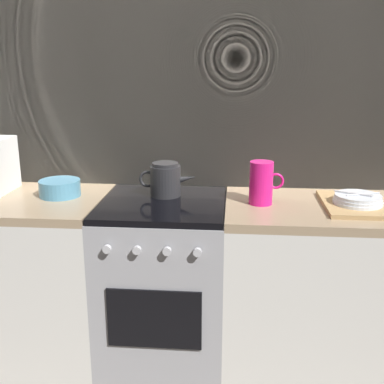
{
  "coord_description": "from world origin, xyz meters",
  "views": [
    {
      "loc": [
        0.33,
        -2.16,
        1.56
      ],
      "look_at": [
        0.14,
        0.0,
        0.95
      ],
      "focal_mm": 44.88,
      "sensor_mm": 36.0,
      "label": 1
    }
  ],
  "objects_px": {
    "mixing_bowl": "(60,188)",
    "dish_pile": "(357,202)",
    "kettle": "(165,180)",
    "pitcher": "(261,183)",
    "stove_unit": "(164,288)"
  },
  "relations": [
    {
      "from": "pitcher",
      "to": "kettle",
      "type": "bearing_deg",
      "value": 168.47
    },
    {
      "from": "mixing_bowl",
      "to": "dish_pile",
      "type": "height_order",
      "value": "mixing_bowl"
    },
    {
      "from": "mixing_bowl",
      "to": "pitcher",
      "type": "distance_m",
      "value": 0.98
    },
    {
      "from": "dish_pile",
      "to": "mixing_bowl",
      "type": "bearing_deg",
      "value": 177.52
    },
    {
      "from": "stove_unit",
      "to": "dish_pile",
      "type": "xyz_separation_m",
      "value": [
        0.9,
        -0.01,
        0.47
      ]
    },
    {
      "from": "pitcher",
      "to": "dish_pile",
      "type": "relative_size",
      "value": 0.5
    },
    {
      "from": "kettle",
      "to": "pitcher",
      "type": "height_order",
      "value": "pitcher"
    },
    {
      "from": "kettle",
      "to": "pitcher",
      "type": "xyz_separation_m",
      "value": [
        0.47,
        -0.09,
        0.02
      ]
    },
    {
      "from": "stove_unit",
      "to": "pitcher",
      "type": "relative_size",
      "value": 4.5
    },
    {
      "from": "mixing_bowl",
      "to": "dish_pile",
      "type": "distance_m",
      "value": 1.42
    },
    {
      "from": "stove_unit",
      "to": "kettle",
      "type": "relative_size",
      "value": 3.16
    },
    {
      "from": "stove_unit",
      "to": "mixing_bowl",
      "type": "bearing_deg",
      "value": 174.28
    },
    {
      "from": "stove_unit",
      "to": "dish_pile",
      "type": "height_order",
      "value": "dish_pile"
    },
    {
      "from": "kettle",
      "to": "mixing_bowl",
      "type": "xyz_separation_m",
      "value": [
        -0.51,
        -0.05,
        -0.04
      ]
    },
    {
      "from": "stove_unit",
      "to": "pitcher",
      "type": "xyz_separation_m",
      "value": [
        0.46,
        0.01,
        0.55
      ]
    }
  ]
}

